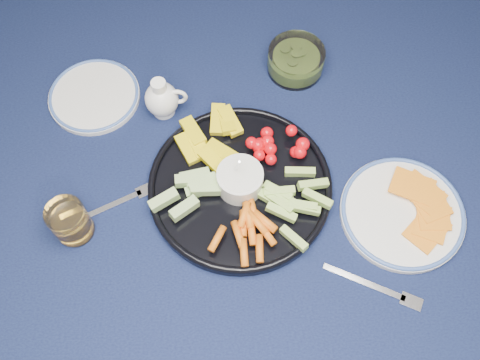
{
  "coord_description": "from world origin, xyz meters",
  "views": [
    {
      "loc": [
        0.04,
        -0.57,
        1.73
      ],
      "look_at": [
        0.05,
        -0.08,
        0.79
      ],
      "focal_mm": 40.0,
      "sensor_mm": 36.0,
      "label": 1
    }
  ],
  "objects_px": {
    "pickle_bowl": "(296,61)",
    "side_plate_extra": "(94,96)",
    "juice_tumbler": "(71,223)",
    "dining_table": "(219,173)",
    "cheese_plate": "(403,212)",
    "crudite_platter": "(239,185)",
    "creamer_pitcher": "(162,99)"
  },
  "relations": [
    {
      "from": "dining_table",
      "to": "cheese_plate",
      "type": "bearing_deg",
      "value": -21.71
    },
    {
      "from": "crudite_platter",
      "to": "side_plate_extra",
      "type": "xyz_separation_m",
      "value": [
        -0.32,
        0.24,
        -0.01
      ]
    },
    {
      "from": "pickle_bowl",
      "to": "cheese_plate",
      "type": "height_order",
      "value": "pickle_bowl"
    },
    {
      "from": "dining_table",
      "to": "side_plate_extra",
      "type": "distance_m",
      "value": 0.33
    },
    {
      "from": "creamer_pitcher",
      "to": "cheese_plate",
      "type": "height_order",
      "value": "creamer_pitcher"
    },
    {
      "from": "dining_table",
      "to": "crudite_platter",
      "type": "bearing_deg",
      "value": -62.55
    },
    {
      "from": "dining_table",
      "to": "cheese_plate",
      "type": "xyz_separation_m",
      "value": [
        0.37,
        -0.15,
        0.1
      ]
    },
    {
      "from": "creamer_pitcher",
      "to": "juice_tumbler",
      "type": "xyz_separation_m",
      "value": [
        -0.16,
        -0.28,
        -0.01
      ]
    },
    {
      "from": "cheese_plate",
      "to": "dining_table",
      "type": "bearing_deg",
      "value": 158.29
    },
    {
      "from": "crudite_platter",
      "to": "cheese_plate",
      "type": "relative_size",
      "value": 1.51
    },
    {
      "from": "creamer_pitcher",
      "to": "juice_tumbler",
      "type": "distance_m",
      "value": 0.33
    },
    {
      "from": "dining_table",
      "to": "juice_tumbler",
      "type": "distance_m",
      "value": 0.35
    },
    {
      "from": "dining_table",
      "to": "cheese_plate",
      "type": "height_order",
      "value": "cheese_plate"
    },
    {
      "from": "crudite_platter",
      "to": "juice_tumbler",
      "type": "relative_size",
      "value": 4.24
    },
    {
      "from": "side_plate_extra",
      "to": "creamer_pitcher",
      "type": "bearing_deg",
      "value": -13.14
    },
    {
      "from": "juice_tumbler",
      "to": "pickle_bowl",
      "type": "bearing_deg",
      "value": 40.61
    },
    {
      "from": "pickle_bowl",
      "to": "side_plate_extra",
      "type": "distance_m",
      "value": 0.46
    },
    {
      "from": "crudite_platter",
      "to": "side_plate_extra",
      "type": "bearing_deg",
      "value": 143.63
    },
    {
      "from": "crudite_platter",
      "to": "juice_tumbler",
      "type": "distance_m",
      "value": 0.33
    },
    {
      "from": "side_plate_extra",
      "to": "juice_tumbler",
      "type": "bearing_deg",
      "value": -90.65
    },
    {
      "from": "dining_table",
      "to": "side_plate_extra",
      "type": "xyz_separation_m",
      "value": [
        -0.28,
        0.15,
        0.1
      ]
    },
    {
      "from": "dining_table",
      "to": "crudite_platter",
      "type": "height_order",
      "value": "crudite_platter"
    },
    {
      "from": "dining_table",
      "to": "side_plate_extra",
      "type": "relative_size",
      "value": 8.22
    },
    {
      "from": "dining_table",
      "to": "cheese_plate",
      "type": "relative_size",
      "value": 6.72
    },
    {
      "from": "crudite_platter",
      "to": "cheese_plate",
      "type": "height_order",
      "value": "crudite_platter"
    },
    {
      "from": "crudite_platter",
      "to": "creamer_pitcher",
      "type": "height_order",
      "value": "crudite_platter"
    },
    {
      "from": "crudite_platter",
      "to": "juice_tumbler",
      "type": "height_order",
      "value": "crudite_platter"
    },
    {
      "from": "juice_tumbler",
      "to": "cheese_plate",
      "type": "bearing_deg",
      "value": 1.89
    },
    {
      "from": "creamer_pitcher",
      "to": "crudite_platter",
      "type": "bearing_deg",
      "value": -50.89
    },
    {
      "from": "juice_tumbler",
      "to": "side_plate_extra",
      "type": "bearing_deg",
      "value": 89.35
    },
    {
      "from": "crudite_platter",
      "to": "creamer_pitcher",
      "type": "bearing_deg",
      "value": 129.11
    },
    {
      "from": "cheese_plate",
      "to": "juice_tumbler",
      "type": "xyz_separation_m",
      "value": [
        -0.65,
        -0.02,
        0.03
      ]
    }
  ]
}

